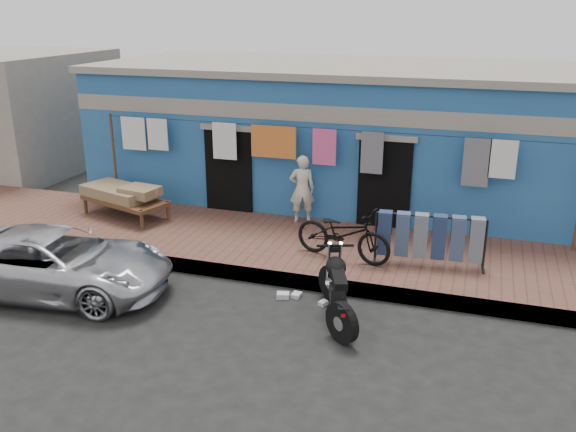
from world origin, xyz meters
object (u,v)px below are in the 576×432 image
object	(u,v)px
seated_person	(302,189)
jeans_rack	(430,239)
motorcycle	(337,288)
charpoy	(125,201)
bicycle	(343,228)
car	(56,261)

from	to	relation	value
seated_person	jeans_rack	size ratio (longest dim) A/B	0.72
motorcycle	charpoy	size ratio (longest dim) A/B	0.78
bicycle	charpoy	distance (m)	5.17
car	seated_person	xyz separation A→B (m)	(3.15, 4.06, 0.42)
seated_person	jeans_rack	bearing A→B (deg)	133.85
car	jeans_rack	bearing A→B (deg)	-74.01
jeans_rack	seated_person	bearing A→B (deg)	152.66
charpoy	seated_person	bearing A→B (deg)	12.74
bicycle	motorcycle	bearing A→B (deg)	-156.63
jeans_rack	motorcycle	bearing A→B (deg)	-119.44
motorcycle	car	bearing A→B (deg)	166.37
seated_person	bicycle	size ratio (longest dim) A/B	0.80
car	bicycle	size ratio (longest dim) A/B	2.17
bicycle	jeans_rack	xyz separation A→B (m)	(1.53, 0.23, -0.12)
motorcycle	seated_person	bearing A→B (deg)	95.09
bicycle	seated_person	bearing A→B (deg)	50.30
car	seated_person	world-z (taller)	seated_person
car	bicycle	xyz separation A→B (m)	(4.45, 2.37, 0.28)
car	motorcycle	xyz separation A→B (m)	(4.79, 0.51, -0.02)
bicycle	jeans_rack	size ratio (longest dim) A/B	0.91
bicycle	car	bearing A→B (deg)	130.90
seated_person	charpoy	xyz separation A→B (m)	(-3.80, -0.86, -0.39)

